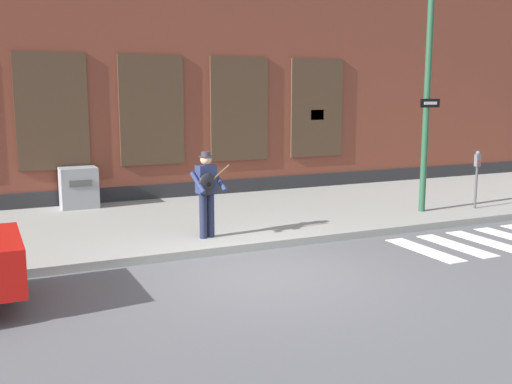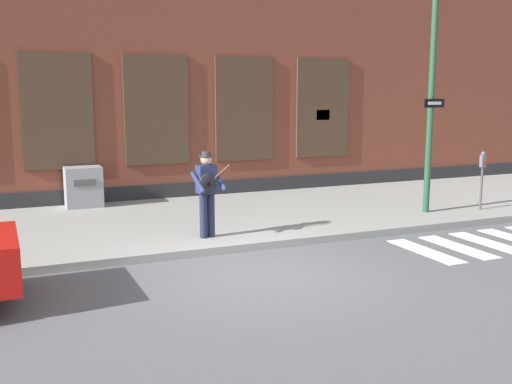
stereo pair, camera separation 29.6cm
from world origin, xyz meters
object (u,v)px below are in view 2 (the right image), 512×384
object	(u,v)px
busker	(207,189)
parking_meter	(482,171)
utility_box	(84,187)
traffic_light	(470,47)

from	to	relation	value
busker	parking_meter	bearing A→B (deg)	0.81
parking_meter	utility_box	bearing A→B (deg)	154.84
busker	parking_meter	world-z (taller)	busker
busker	traffic_light	xyz separation A→B (m)	(5.75, -0.71, 2.83)
parking_meter	utility_box	distance (m)	9.88
busker	traffic_light	distance (m)	6.45
parking_meter	traffic_light	bearing A→B (deg)	-149.06
busker	traffic_light	size ratio (longest dim) A/B	0.31
parking_meter	utility_box	size ratio (longest dim) A/B	1.42
busker	parking_meter	size ratio (longest dim) A/B	1.19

